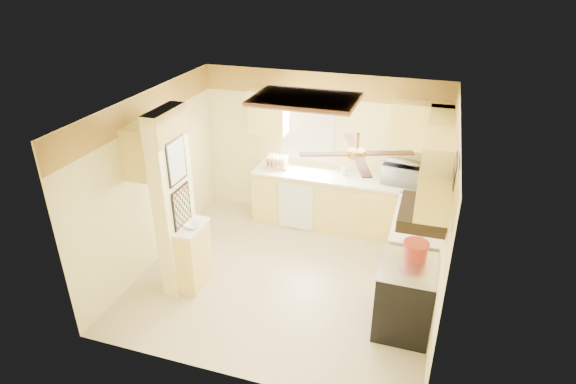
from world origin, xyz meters
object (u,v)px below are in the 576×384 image
(stove, at_px, (405,297))
(bowl, at_px, (192,226))
(microwave, at_px, (402,173))
(dutch_oven, at_px, (416,250))
(kettle, at_px, (422,228))

(stove, height_order, bowl, bowl)
(microwave, xyz_separation_m, dutch_oven, (0.36, -1.99, -0.08))
(kettle, bearing_deg, dutch_oven, -93.89)
(stove, bearing_deg, microwave, 98.09)
(microwave, relative_size, bowl, 3.10)
(stove, relative_size, dutch_oven, 3.03)
(stove, xyz_separation_m, bowl, (-2.77, -0.03, 0.50))
(bowl, relative_size, kettle, 0.86)
(dutch_oven, bearing_deg, microwave, 100.24)
(dutch_oven, bearing_deg, kettle, 86.11)
(stove, bearing_deg, kettle, 83.16)
(stove, xyz_separation_m, microwave, (-0.31, 2.18, 0.64))
(bowl, distance_m, dutch_oven, 2.83)
(kettle, bearing_deg, stove, -96.84)
(stove, height_order, microwave, microwave)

